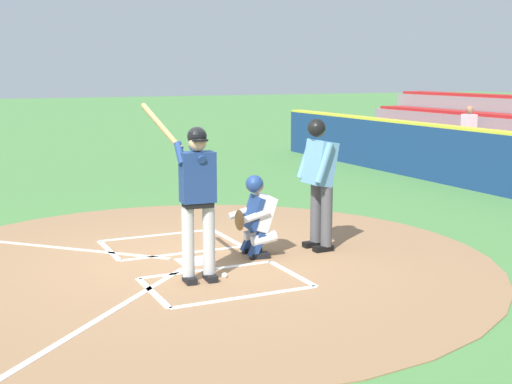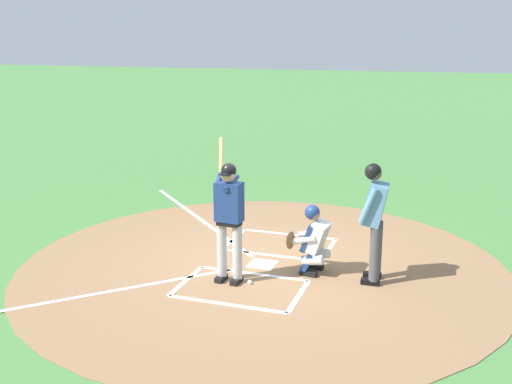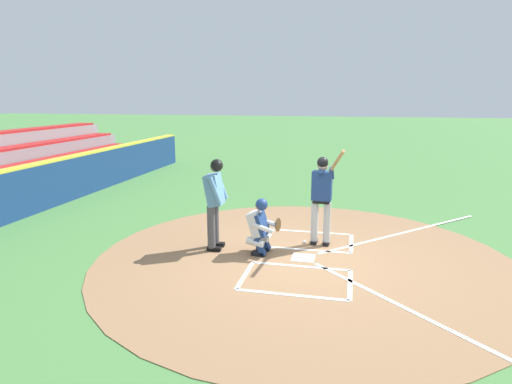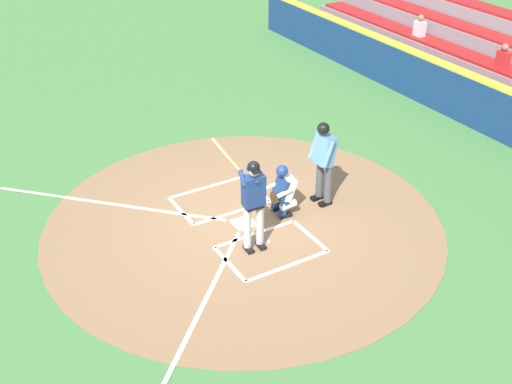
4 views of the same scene
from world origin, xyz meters
The scene contains 7 objects.
ground_plane centered at (0.00, 0.00, 0.00)m, with size 120.00×120.00×0.00m, color #4C8442.
dirt_circle centered at (0.00, 0.00, 0.01)m, with size 8.00×8.00×0.01m, color #99704C.
home_plate_and_chalk centered at (0.00, 0.88, 0.01)m, with size 7.93×4.91×0.01m.
batter centered at (-0.83, 0.27, 1.10)m, with size 0.97×0.66×2.13m.
catcher centered at (-0.09, -0.86, 0.59)m, with size 0.59×0.65×1.13m.
plate_umpire centered at (-0.13, -1.82, 1.08)m, with size 0.59×0.42×1.86m.
baseball centered at (-0.85, -0.07, 0.04)m, with size 0.07×0.07×0.07m, color white.
Camera 3 is at (7.90, 0.84, 3.08)m, focal length 30.32 mm.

